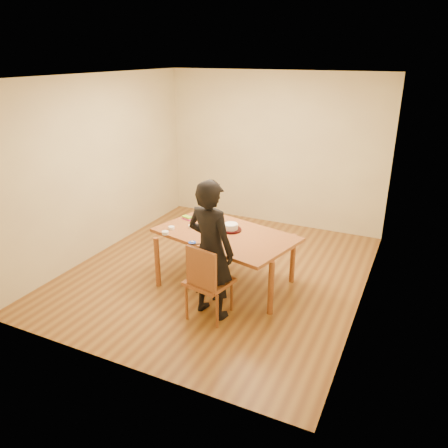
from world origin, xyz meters
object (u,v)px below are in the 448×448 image
at_px(dining_table, 226,235).
at_px(cake_plate, 231,230).
at_px(dining_chair, 209,282).
at_px(person, 211,250).
at_px(cake, 231,227).

bearing_deg(dining_table, cake_plate, 93.83).
bearing_deg(dining_table, dining_chair, -64.98).
bearing_deg(dining_table, person, -64.33).
distance_m(dining_table, dining_chair, 0.84).
bearing_deg(cake_plate, dining_table, -100.23).
xyz_separation_m(dining_table, dining_chair, (0.15, -0.77, -0.28)).
height_order(dining_chair, cake, cake).
bearing_deg(cake_plate, cake, 0.00).
relative_size(dining_table, person, 1.06).
distance_m(cake, person, 0.86).
relative_size(dining_table, dining_chair, 3.82).
xyz_separation_m(dining_chair, cake_plate, (-0.13, 0.89, 0.31)).
distance_m(dining_table, cake_plate, 0.12).
height_order(cake, person, person).
distance_m(dining_table, cake, 0.14).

